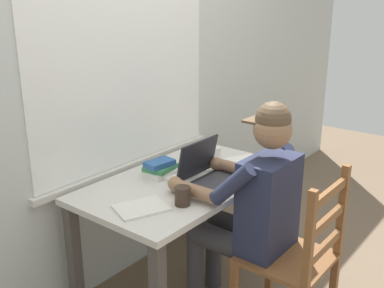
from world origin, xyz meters
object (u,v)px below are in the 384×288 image
wooden_chair (297,258)px  seated_person (251,203)px  desk (185,195)px  laptop (209,173)px  computer_mouse (246,168)px  book_stack_main (160,168)px  coffee_mug_white (214,154)px  coffee_mug_dark (183,196)px

wooden_chair → seated_person: bearing=90.0°
desk → laptop: bearing=-69.7°
seated_person → computer_mouse: (0.32, 0.23, 0.05)m
desk → computer_mouse: (0.33, -0.20, 0.12)m
desk → book_stack_main: size_ratio=6.39×
book_stack_main → coffee_mug_white: bearing=-12.5°
desk → computer_mouse: 0.41m
laptop → coffee_mug_dark: (-0.32, -0.07, -0.01)m
laptop → book_stack_main: 0.30m
desk → laptop: (0.05, -0.14, 0.15)m
wooden_chair → coffee_mug_white: bearing=65.7°
coffee_mug_white → book_stack_main: size_ratio=0.64×
wooden_chair → computer_mouse: bearing=58.0°
wooden_chair → coffee_mug_white: 0.89m
seated_person → book_stack_main: 0.59m
coffee_mug_white → coffee_mug_dark: coffee_mug_dark is taller
desk → seated_person: 0.44m
seated_person → computer_mouse: size_ratio=12.35×
seated_person → book_stack_main: bearing=96.2°
computer_mouse → coffee_mug_white: (0.03, 0.26, 0.03)m
coffee_mug_dark → book_stack_main: 0.42m
seated_person → desk: bearing=91.6°
desk → coffee_mug_dark: (-0.27, -0.21, 0.15)m
coffee_mug_white → book_stack_main: bearing=167.5°
desk → computer_mouse: size_ratio=12.53×
computer_mouse → coffee_mug_white: coffee_mug_white is taller
computer_mouse → coffee_mug_dark: size_ratio=0.85×
coffee_mug_dark → book_stack_main: size_ratio=0.60×
laptop → seated_person: bearing=-97.3°
laptop → coffee_mug_dark: bearing=-167.3°
coffee_mug_dark → wooden_chair: bearing=-60.9°
desk → coffee_mug_white: size_ratio=9.99×
computer_mouse → coffee_mug_white: 0.26m
desk → computer_mouse: computer_mouse is taller
desk → book_stack_main: 0.21m
computer_mouse → book_stack_main: (-0.38, 0.35, 0.03)m
coffee_mug_dark → desk: bearing=37.6°
coffee_mug_white → wooden_chair: bearing=-114.3°
coffee_mug_dark → coffee_mug_white: bearing=22.6°
coffee_mug_white → book_stack_main: book_stack_main is taller
seated_person → coffee_mug_white: (0.35, 0.49, 0.07)m
seated_person → coffee_mug_white: size_ratio=9.84×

